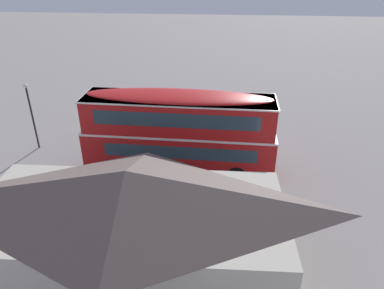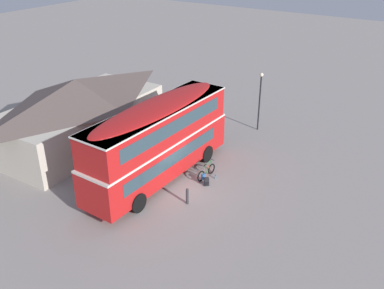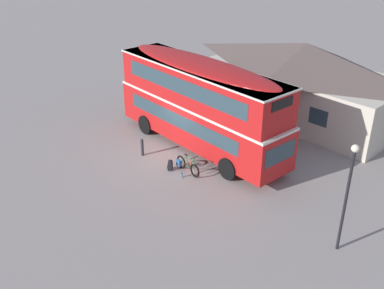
{
  "view_description": "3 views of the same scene",
  "coord_description": "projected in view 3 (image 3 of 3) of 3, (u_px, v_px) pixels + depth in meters",
  "views": [
    {
      "loc": [
        -2.01,
        19.69,
        11.46
      ],
      "look_at": [
        -0.4,
        0.9,
        1.45
      ],
      "focal_mm": 33.89,
      "sensor_mm": 36.0,
      "label": 1
    },
    {
      "loc": [
        -17.08,
        -12.31,
        13.41
      ],
      "look_at": [
        2.29,
        0.37,
        1.71
      ],
      "focal_mm": 39.7,
      "sensor_mm": 36.0,
      "label": 2
    },
    {
      "loc": [
        16.15,
        -13.62,
        11.23
      ],
      "look_at": [
        1.86,
        -0.62,
        1.42
      ],
      "focal_mm": 42.13,
      "sensor_mm": 36.0,
      "label": 3
    }
  ],
  "objects": [
    {
      "name": "backpack_on_ground",
      "position": [
        170.0,
        165.0,
        22.2
      ],
      "size": [
        0.34,
        0.34,
        0.54
      ],
      "color": "black",
      "rests_on": "ground"
    },
    {
      "name": "touring_bicycle",
      "position": [
        187.0,
        165.0,
        21.97
      ],
      "size": [
        1.77,
        0.46,
        1.05
      ],
      "color": "black",
      "rests_on": "ground"
    },
    {
      "name": "pub_building",
      "position": [
        303.0,
        80.0,
        27.39
      ],
      "size": [
        12.38,
        6.34,
        4.6
      ],
      "color": "beige",
      "rests_on": "ground"
    },
    {
      "name": "water_bottle_blue_sports",
      "position": [
        182.0,
        175.0,
        21.61
      ],
      "size": [
        0.08,
        0.08,
        0.26
      ],
      "color": "#338CBF",
      "rests_on": "ground"
    },
    {
      "name": "ground_plane",
      "position": [
        177.0,
        153.0,
        23.91
      ],
      "size": [
        120.0,
        120.0,
        0.0
      ],
      "primitive_type": "plane",
      "color": "gray"
    },
    {
      "name": "kerb_bollard",
      "position": [
        142.0,
        147.0,
        23.46
      ],
      "size": [
        0.16,
        0.16,
        0.97
      ],
      "color": "#333338",
      "rests_on": "ground"
    },
    {
      "name": "street_lamp",
      "position": [
        348.0,
        187.0,
        15.8
      ],
      "size": [
        0.28,
        0.28,
        4.41
      ],
      "color": "black",
      "rests_on": "ground"
    },
    {
      "name": "double_decker_bus",
      "position": [
        200.0,
        102.0,
        23.34
      ],
      "size": [
        10.86,
        2.86,
        4.79
      ],
      "color": "black",
      "rests_on": "ground"
    }
  ]
}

